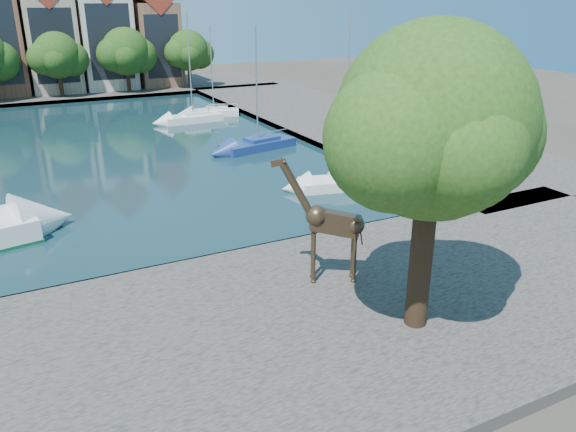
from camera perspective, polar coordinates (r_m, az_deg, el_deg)
name	(u,v)px	position (r m, az deg, el deg)	size (l,w,h in m)	color
ground	(151,276)	(25.89, -13.74, -5.97)	(160.00, 160.00, 0.00)	#38332B
water_basin	(76,152)	(48.31, -20.71, 6.07)	(38.00, 50.00, 0.08)	black
near_quay	(202,354)	(19.90, -8.75, -13.73)	(50.00, 14.00, 0.50)	#544C49
far_quay	(41,93)	(79.63, -23.78, 11.33)	(60.00, 16.00, 0.50)	#544C49
right_quay	(342,121)	(56.46, 5.46, 9.59)	(14.00, 52.00, 0.50)	#544C49
plane_tree	(436,129)	(18.80, 14.82, 8.55)	(8.32, 6.40, 10.62)	#332114
townhouse_east_inner	(49,31)	(79.05, -23.12, 16.88)	(5.94, 9.18, 15.79)	tan
townhouse_east_mid	(103,27)	(79.84, -18.32, 17.77)	(6.43, 9.18, 16.65)	beige
townhouse_east_end	(153,34)	(81.21, -13.53, 17.56)	(5.44, 9.18, 14.43)	brown
far_tree_mid_east	(58,57)	(73.77, -22.34, 14.73)	(7.02, 5.40, 7.52)	#332114
far_tree_east	(127,53)	(74.92, -16.08, 15.62)	(7.54, 5.80, 7.84)	#332114
far_tree_far_east	(189,52)	(76.91, -10.02, 16.11)	(6.76, 5.20, 7.36)	#332114
giraffe_statue	(329,222)	(22.78, 4.14, -0.63)	(3.51, 1.92, 5.31)	#3E2E1F
sailboat_right_a	(344,180)	(36.56, 5.74, 3.66)	(6.10, 3.28, 10.60)	silver
sailboat_right_b	(258,143)	(46.09, -3.08, 7.44)	(6.63, 3.50, 9.56)	navy
sailboat_right_c	(193,116)	(57.23, -9.64, 9.94)	(5.80, 2.21, 10.14)	white
sailboat_right_d	(214,111)	(60.27, -7.56, 10.56)	(5.50, 3.58, 8.85)	silver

